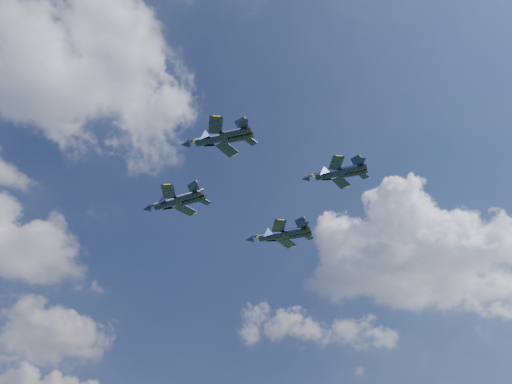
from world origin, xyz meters
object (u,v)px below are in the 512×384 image
object	(u,v)px
jet_left	(210,139)
jet_right	(272,236)
jet_slot	(328,174)
jet_lead	(167,203)

from	to	relation	value
jet_left	jet_right	bearing A→B (deg)	-3.48
jet_left	jet_slot	world-z (taller)	jet_slot
jet_lead	jet_slot	xyz separation A→B (m)	(22.61, -28.16, -1.85)
jet_lead	jet_slot	size ratio (longest dim) A/B	1.24
jet_lead	jet_right	world-z (taller)	jet_lead
jet_lead	jet_left	distance (m)	25.95
jet_right	jet_slot	world-z (taller)	jet_right
jet_left	jet_right	distance (m)	37.69
jet_lead	jet_left	bearing A→B (deg)	-131.04
jet_lead	jet_right	distance (m)	26.53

